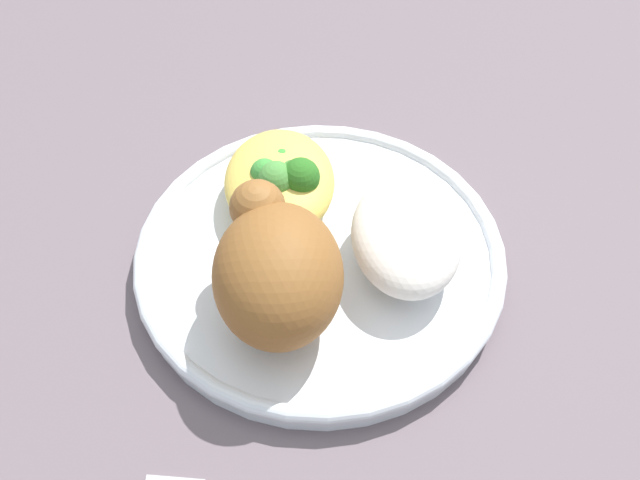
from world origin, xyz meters
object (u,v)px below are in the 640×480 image
Objects in this scene: plate at (320,259)px; roasted_chicken at (277,271)px; rice_pile at (406,236)px; mac_cheese_with_broccoli at (281,180)px.

plate is 2.33× the size of roasted_chicken.
rice_pile reaches higher than plate.
plate is 0.06m from rice_pile.
rice_pile is at bearing -97.11° from plate.
plate is 0.06m from mac_cheese_with_broccoli.
rice_pile is 0.10m from mac_cheese_with_broccoli.
mac_cheese_with_broccoli is (0.05, 0.03, 0.03)m from plate.
roasted_chicken is 1.08× the size of mac_cheese_with_broccoli.
plate is 2.54× the size of rice_pile.
roasted_chicken reaches higher than mac_cheese_with_broccoli.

